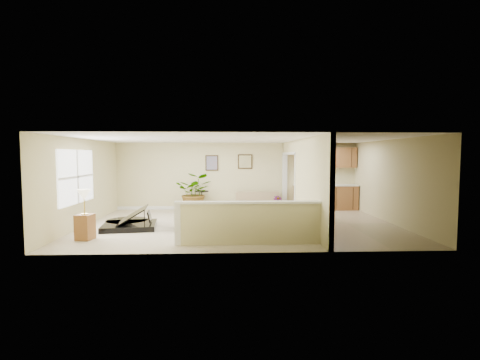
{
  "coord_description": "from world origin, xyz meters",
  "views": [
    {
      "loc": [
        -0.39,
        -10.09,
        2.02
      ],
      "look_at": [
        0.01,
        0.4,
        1.28
      ],
      "focal_mm": 26.0,
      "sensor_mm": 36.0,
      "label": 1
    }
  ],
  "objects_px": {
    "lamp_stand": "(85,218)",
    "accent_table": "(202,198)",
    "small_plant": "(277,205)",
    "piano": "(129,208)",
    "piano_bench": "(182,221)",
    "loveseat": "(258,202)",
    "palm_plant": "(195,193)"
  },
  "relations": [
    {
      "from": "piano_bench",
      "to": "accent_table",
      "type": "height_order",
      "value": "accent_table"
    },
    {
      "from": "piano_bench",
      "to": "small_plant",
      "type": "distance_m",
      "value": 4.1
    },
    {
      "from": "piano",
      "to": "small_plant",
      "type": "bearing_deg",
      "value": 20.81
    },
    {
      "from": "loveseat",
      "to": "accent_table",
      "type": "height_order",
      "value": "loveseat"
    },
    {
      "from": "loveseat",
      "to": "palm_plant",
      "type": "xyz_separation_m",
      "value": [
        -2.26,
        0.02,
        0.35
      ]
    },
    {
      "from": "loveseat",
      "to": "lamp_stand",
      "type": "relative_size",
      "value": 1.31
    },
    {
      "from": "palm_plant",
      "to": "small_plant",
      "type": "distance_m",
      "value": 2.99
    },
    {
      "from": "small_plant",
      "to": "accent_table",
      "type": "bearing_deg",
      "value": 170.4
    },
    {
      "from": "lamp_stand",
      "to": "piano_bench",
      "type": "bearing_deg",
      "value": 27.61
    },
    {
      "from": "loveseat",
      "to": "small_plant",
      "type": "bearing_deg",
      "value": -13.42
    },
    {
      "from": "loveseat",
      "to": "small_plant",
      "type": "relative_size",
      "value": 2.74
    },
    {
      "from": "piano",
      "to": "small_plant",
      "type": "height_order",
      "value": "piano"
    },
    {
      "from": "lamp_stand",
      "to": "accent_table",
      "type": "bearing_deg",
      "value": 60.16
    },
    {
      "from": "loveseat",
      "to": "accent_table",
      "type": "distance_m",
      "value": 2.07
    },
    {
      "from": "loveseat",
      "to": "palm_plant",
      "type": "bearing_deg",
      "value": 178.74
    },
    {
      "from": "piano",
      "to": "piano_bench",
      "type": "xyz_separation_m",
      "value": [
        1.5,
        -0.24,
        -0.33
      ]
    },
    {
      "from": "accent_table",
      "to": "small_plant",
      "type": "xyz_separation_m",
      "value": [
        2.73,
        -0.46,
        -0.22
      ]
    },
    {
      "from": "accent_table",
      "to": "palm_plant",
      "type": "xyz_separation_m",
      "value": [
        -0.22,
        -0.28,
        0.23
      ]
    },
    {
      "from": "accent_table",
      "to": "lamp_stand",
      "type": "height_order",
      "value": "lamp_stand"
    },
    {
      "from": "piano_bench",
      "to": "loveseat",
      "type": "xyz_separation_m",
      "value": [
        2.36,
        2.9,
        0.12
      ]
    },
    {
      "from": "small_plant",
      "to": "palm_plant",
      "type": "bearing_deg",
      "value": 176.5
    },
    {
      "from": "lamp_stand",
      "to": "loveseat",
      "type": "bearing_deg",
      "value": 41.7
    },
    {
      "from": "piano",
      "to": "piano_bench",
      "type": "distance_m",
      "value": 1.55
    },
    {
      "from": "small_plant",
      "to": "lamp_stand",
      "type": "relative_size",
      "value": 0.48
    },
    {
      "from": "piano",
      "to": "piano_bench",
      "type": "relative_size",
      "value": 2.72
    },
    {
      "from": "lamp_stand",
      "to": "small_plant",
      "type": "bearing_deg",
      "value": 36.64
    },
    {
      "from": "piano_bench",
      "to": "lamp_stand",
      "type": "bearing_deg",
      "value": -152.39
    },
    {
      "from": "piano",
      "to": "accent_table",
      "type": "distance_m",
      "value": 3.47
    },
    {
      "from": "piano",
      "to": "palm_plant",
      "type": "relative_size",
      "value": 1.3
    },
    {
      "from": "palm_plant",
      "to": "lamp_stand",
      "type": "distance_m",
      "value": 4.66
    },
    {
      "from": "piano_bench",
      "to": "palm_plant",
      "type": "xyz_separation_m",
      "value": [
        0.09,
        2.93,
        0.47
      ]
    },
    {
      "from": "piano",
      "to": "lamp_stand",
      "type": "xyz_separation_m",
      "value": [
        -0.68,
        -1.38,
        -0.05
      ]
    }
  ]
}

